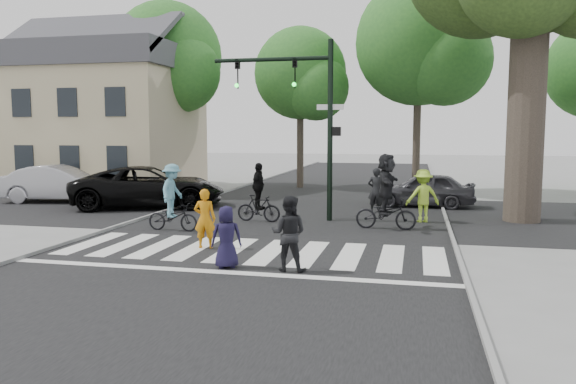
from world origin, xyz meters
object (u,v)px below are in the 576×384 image
object	(u,v)px
cyclist_right	(386,196)
car_grey	(423,190)
cyclist_mid	(259,198)
pedestrian_adult	(289,233)
pedestrian_child	(226,237)
car_suv	(149,187)
traffic_signal	(305,104)
cyclist_left	(172,202)
pedestrian_woman	(205,219)
car_silver	(60,184)

from	to	relation	value
cyclist_right	car_grey	world-z (taller)	cyclist_right
cyclist_mid	car_grey	size ratio (longest dim) A/B	0.49
pedestrian_adult	pedestrian_child	bearing A→B (deg)	3.48
car_suv	car_grey	size ratio (longest dim) A/B	1.46
traffic_signal	cyclist_mid	world-z (taller)	traffic_signal
pedestrian_adult	car_grey	size ratio (longest dim) A/B	0.41
pedestrian_child	cyclist_left	size ratio (longest dim) A/B	0.68
pedestrian_woman	pedestrian_child	distance (m)	2.23
car_suv	car_grey	bearing A→B (deg)	-96.00
traffic_signal	car_silver	world-z (taller)	traffic_signal
cyclist_mid	cyclist_right	size ratio (longest dim) A/B	0.84
pedestrian_adult	car_suv	size ratio (longest dim) A/B	0.28
pedestrian_adult	car_grey	xyz separation A→B (m)	(2.93, 11.25, -0.14)
pedestrian_child	cyclist_mid	bearing A→B (deg)	-101.37
cyclist_mid	car_suv	bearing A→B (deg)	155.12
cyclist_mid	traffic_signal	bearing A→B (deg)	27.25
cyclist_left	car_suv	size ratio (longest dim) A/B	0.35
pedestrian_woman	pedestrian_adult	xyz separation A→B (m)	(2.63, -1.81, 0.05)
pedestrian_adult	cyclist_left	world-z (taller)	cyclist_left
pedestrian_woman	car_suv	size ratio (longest dim) A/B	0.26
pedestrian_adult	cyclist_mid	distance (m)	6.67
pedestrian_adult	pedestrian_woman	bearing A→B (deg)	-33.21
cyclist_mid	car_grey	bearing A→B (deg)	43.17
car_suv	traffic_signal	bearing A→B (deg)	-124.20
pedestrian_child	car_suv	xyz separation A→B (m)	(-6.24, 8.67, 0.12)
pedestrian_child	car_suv	size ratio (longest dim) A/B	0.24
traffic_signal	pedestrian_child	bearing A→B (deg)	-93.08
cyclist_mid	car_suv	distance (m)	5.72
pedestrian_woman	car_grey	distance (m)	10.95
car_suv	car_silver	bearing A→B (deg)	61.06
car_silver	cyclist_left	bearing A→B (deg)	-136.93
cyclist_left	cyclist_right	world-z (taller)	cyclist_right
car_suv	car_silver	distance (m)	4.53
cyclist_left	car_grey	xyz separation A→B (m)	(7.43, 7.28, -0.20)
cyclist_mid	cyclist_left	bearing A→B (deg)	-132.64
traffic_signal	cyclist_right	size ratio (longest dim) A/B	2.57
pedestrian_child	pedestrian_adult	bearing A→B (deg)	161.24
car_grey	cyclist_mid	bearing A→B (deg)	-45.64
pedestrian_woman	pedestrian_child	world-z (taller)	pedestrian_woman
pedestrian_child	car_grey	size ratio (longest dim) A/B	0.35
traffic_signal	cyclist_right	distance (m)	4.18
pedestrian_woman	car_grey	size ratio (longest dim) A/B	0.38
pedestrian_adult	cyclist_mid	world-z (taller)	cyclist_mid
car_silver	pedestrian_adult	bearing A→B (deg)	-139.39
cyclist_mid	car_silver	size ratio (longest dim) A/B	0.41
pedestrian_child	cyclist_mid	size ratio (longest dim) A/B	0.71
car_grey	cyclist_right	bearing A→B (deg)	-10.61
cyclist_left	car_suv	xyz separation A→B (m)	(-3.13, 4.64, -0.07)
pedestrian_woman	car_grey	bearing A→B (deg)	-127.84
traffic_signal	cyclist_right	world-z (taller)	traffic_signal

